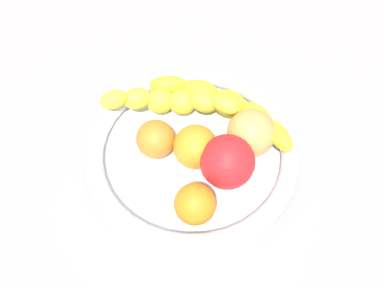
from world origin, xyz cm
name	(u,v)px	position (x,y,z in cm)	size (l,w,h in cm)	color
kitchen_counter	(192,169)	(0.00, 0.00, 1.50)	(120.00, 120.00, 3.00)	#9B9695
fruit_bowl	(192,155)	(0.00, 0.00, 5.50)	(29.91, 29.91, 4.85)	silver
banana_draped_left	(171,101)	(7.32, -2.37, 8.81)	(15.24, 15.31, 5.48)	yellow
banana_draped_right	(227,105)	(1.79, -8.32, 8.10)	(22.83, 10.92, 4.93)	yellow
orange_front	(193,149)	(-0.69, 0.46, 8.41)	(6.16, 6.16, 6.16)	orange
orange_mid_left	(195,204)	(-6.94, 5.64, 8.08)	(5.49, 5.49, 5.49)	orange
orange_mid_right	(156,139)	(4.08, 3.13, 8.08)	(5.48, 5.48, 5.48)	orange
peach_blush	(251,133)	(-4.27, -7.14, 8.73)	(6.79, 6.79, 6.79)	#EEA855
tomato_red	(227,162)	(-5.54, -1.34, 9.03)	(7.40, 7.40, 7.40)	red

